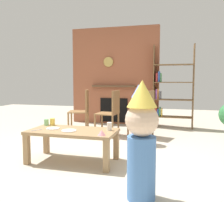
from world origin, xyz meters
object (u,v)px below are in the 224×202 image
(paper_cup_near_left, at_px, (52,122))
(paper_cup_near_right, at_px, (109,126))
(dining_chair_left, at_px, (83,108))
(dining_chair_middle, at_px, (111,110))
(paper_plate_rear, at_px, (53,128))
(coffee_table, at_px, (73,135))
(child_with_cone_hat, at_px, (142,137))
(paper_plate_front, at_px, (69,131))
(bookshelf, at_px, (170,90))
(paper_cup_center, at_px, (46,122))
(child_in_pink, at_px, (138,112))
(birthday_cake_slice, at_px, (102,133))
(dining_chair_right, at_px, (145,111))

(paper_cup_near_left, distance_m, paper_cup_near_right, 0.92)
(dining_chair_left, distance_m, dining_chair_middle, 0.68)
(paper_cup_near_right, relative_size, paper_plate_rear, 0.60)
(coffee_table, bearing_deg, child_with_cone_hat, -36.93)
(paper_cup_near_right, distance_m, paper_plate_front, 0.54)
(bookshelf, bearing_deg, dining_chair_middle, -132.76)
(paper_plate_front, bearing_deg, paper_cup_center, 150.40)
(bookshelf, bearing_deg, paper_cup_near_right, -105.09)
(paper_cup_center, distance_m, child_in_pink, 1.56)
(birthday_cake_slice, xyz_separation_m, dining_chair_right, (0.30, 1.85, 0.04))
(paper_cup_near_left, bearing_deg, dining_chair_left, 94.47)
(bookshelf, xyz_separation_m, birthday_cake_slice, (-0.73, -2.95, -0.40))
(paper_plate_front, xyz_separation_m, dining_chair_left, (-0.53, 1.80, 0.07))
(paper_plate_front, bearing_deg, child_with_cone_hat, -33.59)
(child_with_cone_hat, bearing_deg, paper_cup_near_right, -21.07)
(paper_cup_near_right, bearing_deg, dining_chair_right, 79.59)
(paper_cup_near_right, height_order, child_with_cone_hat, child_with_cone_hat)
(paper_cup_near_right, bearing_deg, paper_plate_rear, -172.16)
(paper_cup_near_left, bearing_deg, paper_plate_rear, -60.01)
(dining_chair_left, bearing_deg, child_with_cone_hat, 107.66)
(bookshelf, xyz_separation_m, paper_cup_center, (-1.71, -2.55, -0.39))
(paper_cup_near_left, bearing_deg, bookshelf, 57.07)
(paper_cup_near_left, xyz_separation_m, birthday_cake_slice, (0.90, -0.43, -0.02))
(child_in_pink, xyz_separation_m, dining_chair_left, (-1.26, 0.56, -0.03))
(paper_plate_front, distance_m, child_in_pink, 1.44)
(paper_cup_near_left, relative_size, paper_cup_center, 1.10)
(dining_chair_right, bearing_deg, paper_cup_near_right, 96.95)
(birthday_cake_slice, relative_size, dining_chair_right, 0.11)
(dining_chair_right, bearing_deg, paper_plate_front, 82.91)
(paper_cup_near_right, distance_m, dining_chair_middle, 1.52)
(bookshelf, relative_size, paper_cup_center, 20.24)
(coffee_table, distance_m, child_with_cone_hat, 1.31)
(birthday_cake_slice, bearing_deg, dining_chair_middle, 101.28)
(bookshelf, xyz_separation_m, paper_plate_front, (-1.22, -2.83, -0.43))
(paper_cup_near_right, bearing_deg, child_in_pink, 77.74)
(dining_chair_middle, bearing_deg, paper_cup_near_right, 108.89)
(paper_cup_near_left, relative_size, paper_cup_near_right, 0.97)
(paper_plate_rear, distance_m, child_in_pink, 1.54)
(dining_chair_right, bearing_deg, birthday_cake_slice, 98.19)
(bookshelf, relative_size, child_in_pink, 1.84)
(paper_cup_center, height_order, dining_chair_left, dining_chair_left)
(bookshelf, distance_m, dining_chair_right, 1.23)
(paper_cup_center, bearing_deg, dining_chair_right, 48.59)
(paper_plate_rear, xyz_separation_m, child_in_pink, (1.01, 1.17, 0.10))
(paper_cup_center, bearing_deg, child_in_pink, 38.07)
(child_in_pink, distance_m, dining_chair_middle, 0.73)
(paper_cup_near_right, relative_size, child_in_pink, 0.10)
(bookshelf, bearing_deg, dining_chair_right, -111.38)
(child_with_cone_hat, bearing_deg, paper_plate_front, 3.33)
(coffee_table, bearing_deg, child_in_pink, 58.33)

